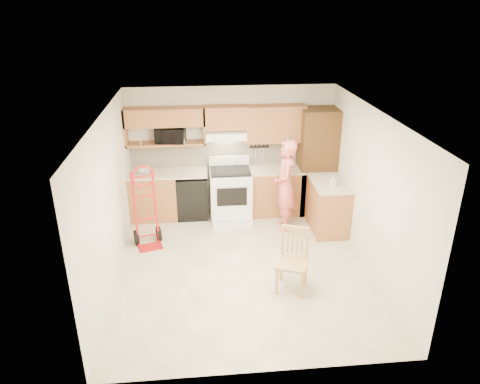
{
  "coord_description": "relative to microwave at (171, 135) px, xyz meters",
  "views": [
    {
      "loc": [
        -0.65,
        -6.17,
        4.02
      ],
      "look_at": [
        0.0,
        0.5,
        1.1
      ],
      "focal_mm": 33.66,
      "sensor_mm": 36.0,
      "label": 1
    }
  ],
  "objects": [
    {
      "name": "wall_right",
      "position": [
        3.17,
        -2.08,
        -0.39
      ],
      "size": [
        0.02,
        4.5,
        2.5
      ],
      "primitive_type": "cube",
      "color": "silver",
      "rests_on": "ground"
    },
    {
      "name": "upper_cab_left",
      "position": [
        -0.09,
        0.0,
        0.34
      ],
      "size": [
        1.5,
        0.33,
        0.34
      ],
      "primitive_type": "cube",
      "color": "#AC6D3B",
      "rests_on": "wall_back"
    },
    {
      "name": "bowl",
      "position": [
        -0.52,
        -0.14,
        -0.67
      ],
      "size": [
        0.28,
        0.28,
        0.06
      ],
      "primitive_type": "imported",
      "rotation": [
        0.0,
        0.0,
        -0.19
      ],
      "color": "white",
      "rests_on": "countertop_left"
    },
    {
      "name": "upper_shelf_mw",
      "position": [
        -0.09,
        0.0,
        -0.17
      ],
      "size": [
        1.5,
        0.33,
        0.04
      ],
      "primitive_type": "cube",
      "color": "#AC6D3B",
      "rests_on": "wall_back"
    },
    {
      "name": "dishwasher",
      "position": [
        0.36,
        -0.14,
        -1.22
      ],
      "size": [
        0.6,
        0.6,
        0.85
      ],
      "primitive_type": "cube",
      "color": "black",
      "rests_on": "ground"
    },
    {
      "name": "wall_back",
      "position": [
        1.16,
        0.17,
        -0.39
      ],
      "size": [
        4.0,
        0.02,
        2.5
      ],
      "primitive_type": "cube",
      "color": "silver",
      "rests_on": "ground"
    },
    {
      "name": "backsplash",
      "position": [
        1.16,
        0.15,
        -0.44
      ],
      "size": [
        3.92,
        0.03,
        0.55
      ],
      "primitive_type": "cube",
      "color": "beige",
      "rests_on": "wall_back"
    },
    {
      "name": "soap_bottle",
      "position": [
        2.86,
        -1.1,
        -0.6
      ],
      "size": [
        0.09,
        0.1,
        0.2
      ],
      "primitive_type": "imported",
      "rotation": [
        0.0,
        0.0,
        0.03
      ],
      "color": "white",
      "rests_on": "countertop_return"
    },
    {
      "name": "lower_cab_right",
      "position": [
        1.99,
        -0.14,
        -1.19
      ],
      "size": [
        1.14,
        0.6,
        0.9
      ],
      "primitive_type": "cube",
      "color": "#AC6D3B",
      "rests_on": "ground"
    },
    {
      "name": "wall_left",
      "position": [
        -0.85,
        -2.08,
        -0.39
      ],
      "size": [
        0.02,
        4.5,
        2.5
      ],
      "primitive_type": "cube",
      "color": "silver",
      "rests_on": "ground"
    },
    {
      "name": "floor",
      "position": [
        1.16,
        -2.08,
        -1.65
      ],
      "size": [
        4.0,
        4.5,
        0.02
      ],
      "primitive_type": "cube",
      "color": "beige",
      "rests_on": "ground"
    },
    {
      "name": "countertop_return",
      "position": [
        2.86,
        -0.94,
        -0.72
      ],
      "size": [
        0.63,
        1.0,
        0.04
      ],
      "primitive_type": "cube",
      "color": "#C4B699",
      "rests_on": "cab_return_right"
    },
    {
      "name": "knife_strip",
      "position": [
        1.71,
        0.12,
        -0.4
      ],
      "size": [
        0.4,
        0.05,
        0.29
      ],
      "primitive_type": null,
      "color": "black",
      "rests_on": "backsplash"
    },
    {
      "name": "lower_cab_left",
      "position": [
        -0.39,
        -0.14,
        -1.19
      ],
      "size": [
        0.9,
        0.6,
        0.9
      ],
      "primitive_type": "cube",
      "color": "#AC6D3B",
      "rests_on": "ground"
    },
    {
      "name": "cab_return_right",
      "position": [
        2.86,
        -0.94,
        -1.19
      ],
      "size": [
        0.6,
        1.0,
        0.9
      ],
      "primitive_type": "cube",
      "color": "#AC6D3B",
      "rests_on": "ground"
    },
    {
      "name": "ceiling",
      "position": [
        1.16,
        -2.08,
        0.87
      ],
      "size": [
        4.0,
        4.5,
        0.02
      ],
      "primitive_type": "cube",
      "color": "white",
      "rests_on": "ground"
    },
    {
      "name": "range_hood",
      "position": [
        1.04,
        -0.06,
        -0.01
      ],
      "size": [
        0.76,
        0.46,
        0.14
      ],
      "primitive_type": "cube",
      "color": "white",
      "rests_on": "wall_back"
    },
    {
      "name": "range",
      "position": [
        1.1,
        -0.31,
        -1.06
      ],
      "size": [
        0.79,
        1.04,
        1.16
      ],
      "primitive_type": null,
      "color": "white",
      "rests_on": "ground"
    },
    {
      "name": "wall_front",
      "position": [
        1.16,
        -4.34,
        -0.39
      ],
      "size": [
        4.0,
        0.02,
        2.5
      ],
      "primitive_type": "cube",
      "color": "silver",
      "rests_on": "ground"
    },
    {
      "name": "dining_chair",
      "position": [
        1.81,
        -2.76,
        -1.16
      ],
      "size": [
        0.57,
        0.59,
        0.95
      ],
      "primitive_type": null,
      "rotation": [
        0.0,
        0.0,
        -0.36
      ],
      "color": "tan",
      "rests_on": "ground"
    },
    {
      "name": "microwave",
      "position": [
        0.0,
        0.0,
        0.0
      ],
      "size": [
        0.59,
        0.44,
        0.3
      ],
      "primitive_type": "imported",
      "rotation": [
        0.0,
        0.0,
        -0.14
      ],
      "color": "black",
      "rests_on": "upper_shelf_mw"
    },
    {
      "name": "upper_cab_right",
      "position": [
        1.99,
        0.0,
        0.16
      ],
      "size": [
        1.14,
        0.33,
        0.7
      ],
      "primitive_type": "cube",
      "color": "#AC6D3B",
      "rests_on": "wall_back"
    },
    {
      "name": "person",
      "position": [
        2.06,
        -0.82,
        -0.78
      ],
      "size": [
        0.49,
        0.68,
        1.72
      ],
      "primitive_type": "imported",
      "rotation": [
        0.0,
        0.0,
        -1.71
      ],
      "color": "#E6645F",
      "rests_on": "ground"
    },
    {
      "name": "hand_truck",
      "position": [
        -0.41,
        -1.25,
        -0.97
      ],
      "size": [
        0.64,
        0.61,
        1.34
      ],
      "primitive_type": null,
      "rotation": [
        0.0,
        0.0,
        0.27
      ],
      "color": "red",
      "rests_on": "ground"
    },
    {
      "name": "countertop_left",
      "position": [
        -0.09,
        -0.13,
        -0.72
      ],
      "size": [
        1.5,
        0.63,
        0.04
      ],
      "primitive_type": "cube",
      "color": "#C4B699",
      "rests_on": "lower_cab_left"
    },
    {
      "name": "countertop_right",
      "position": [
        1.99,
        -0.13,
        -0.72
      ],
      "size": [
        1.14,
        0.63,
        0.04
      ],
      "primitive_type": "cube",
      "color": "#C4B699",
      "rests_on": "lower_cab_right"
    },
    {
      "name": "pantry_tall",
      "position": [
        2.81,
        -0.14,
        -0.59
      ],
      "size": [
        0.7,
        0.6,
        2.1
      ],
      "primitive_type": "cube",
      "color": "#57371A",
      "rests_on": "ground"
    },
    {
      "name": "upper_cab_center",
      "position": [
        1.04,
        0.0,
        0.3
      ],
      "size": [
        0.76,
        0.33,
        0.44
      ],
      "primitive_type": "cube",
      "color": "#AC6D3B",
      "rests_on": "wall_back"
    }
  ]
}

